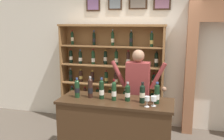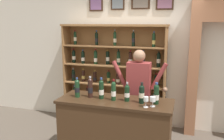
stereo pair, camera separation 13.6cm
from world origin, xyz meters
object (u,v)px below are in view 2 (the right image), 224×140
(shopkeeper, at_px, (139,87))
(tasting_bottle_riserva, at_px, (142,93))
(tasting_bottle_bianco, at_px, (90,88))
(tasting_bottle_grappa, at_px, (101,89))
(wine_shelf, at_px, (114,73))
(tasting_bottle_chianti, at_px, (77,88))
(tasting_bottle_brunello, at_px, (114,91))
(tasting_bottle_super_tuscan, at_px, (127,93))
(tasting_counter, at_px, (115,131))
(wine_glass_spare, at_px, (153,100))
(wine_glass_center, at_px, (146,100))
(tasting_bottle_rosso, at_px, (156,94))

(shopkeeper, height_order, tasting_bottle_riserva, shopkeeper)
(tasting_bottle_bianco, xyz_separation_m, tasting_bottle_grappa, (0.18, -0.02, -0.01))
(wine_shelf, relative_size, tasting_bottle_chianti, 6.93)
(tasting_bottle_chianti, bearing_deg, tasting_bottle_brunello, 1.29)
(tasting_bottle_bianco, relative_size, tasting_bottle_super_tuscan, 1.15)
(tasting_bottle_super_tuscan, relative_size, tasting_bottle_riserva, 0.93)
(tasting_bottle_grappa, distance_m, tasting_bottle_super_tuscan, 0.40)
(tasting_bottle_super_tuscan, height_order, tasting_bottle_riserva, tasting_bottle_riserva)
(tasting_bottle_bianco, height_order, tasting_bottle_grappa, tasting_bottle_bianco)
(tasting_counter, relative_size, tasting_bottle_riserva, 5.57)
(shopkeeper, relative_size, tasting_bottle_bianco, 5.09)
(tasting_bottle_riserva, relative_size, wine_glass_spare, 2.19)
(tasting_bottle_grappa, height_order, tasting_bottle_riserva, tasting_bottle_grappa)
(wine_shelf, bearing_deg, tasting_bottle_brunello, -73.42)
(wine_shelf, bearing_deg, shopkeeper, -48.10)
(tasting_bottle_bianco, relative_size, tasting_bottle_grappa, 1.01)
(tasting_counter, xyz_separation_m, shopkeeper, (0.23, 0.61, 0.54))
(wine_glass_center, bearing_deg, shopkeeper, 107.83)
(tasting_bottle_brunello, distance_m, tasting_bottle_super_tuscan, 0.20)
(tasting_counter, bearing_deg, wine_glass_center, -20.12)
(tasting_bottle_chianti, distance_m, tasting_bottle_brunello, 0.58)
(tasting_bottle_chianti, bearing_deg, wine_glass_center, -7.65)
(tasting_bottle_riserva, bearing_deg, tasting_counter, 176.51)
(tasting_counter, distance_m, tasting_bottle_chianti, 0.88)
(shopkeeper, height_order, wine_glass_spare, shopkeeper)
(tasting_bottle_bianco, distance_m, tasting_bottle_rosso, 1.01)
(shopkeeper, relative_size, tasting_bottle_brunello, 5.26)
(shopkeeper, height_order, tasting_bottle_brunello, shopkeeper)
(tasting_bottle_grappa, bearing_deg, tasting_bottle_brunello, -4.83)
(tasting_counter, xyz_separation_m, tasting_bottle_brunello, (-0.02, -0.02, 0.64))
(tasting_bottle_riserva, height_order, wine_glass_center, tasting_bottle_riserva)
(tasting_counter, xyz_separation_m, wine_glass_spare, (0.57, -0.12, 0.59))
(tasting_counter, xyz_separation_m, wine_glass_center, (0.49, -0.18, 0.60))
(wine_glass_center, distance_m, wine_glass_spare, 0.10)
(shopkeeper, bearing_deg, tasting_bottle_super_tuscan, -94.86)
(tasting_bottle_chianti, distance_m, wine_glass_center, 1.10)
(wine_shelf, bearing_deg, tasting_counter, -72.50)
(tasting_bottle_chianti, bearing_deg, tasting_bottle_rosso, 1.73)
(tasting_bottle_grappa, height_order, tasting_bottle_brunello, tasting_bottle_grappa)
(tasting_bottle_bianco, height_order, wine_glass_center, tasting_bottle_bianco)
(tasting_bottle_bianco, xyz_separation_m, tasting_bottle_rosso, (1.01, -0.01, -0.01))
(wine_glass_center, bearing_deg, tasting_bottle_rosso, 57.71)
(wine_glass_spare, bearing_deg, tasting_bottle_grappa, 171.48)
(tasting_counter, relative_size, tasting_bottle_brunello, 5.34)
(shopkeeper, bearing_deg, tasting_bottle_grappa, -126.12)
(tasting_bottle_super_tuscan, distance_m, tasting_bottle_rosso, 0.42)
(wine_glass_spare, bearing_deg, tasting_bottle_brunello, 170.25)
(tasting_bottle_brunello, xyz_separation_m, wine_glass_spare, (0.59, -0.10, -0.05))
(tasting_bottle_chianti, height_order, tasting_bottle_super_tuscan, tasting_bottle_chianti)
(wine_shelf, xyz_separation_m, tasting_bottle_riserva, (0.83, -1.37, 0.03))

